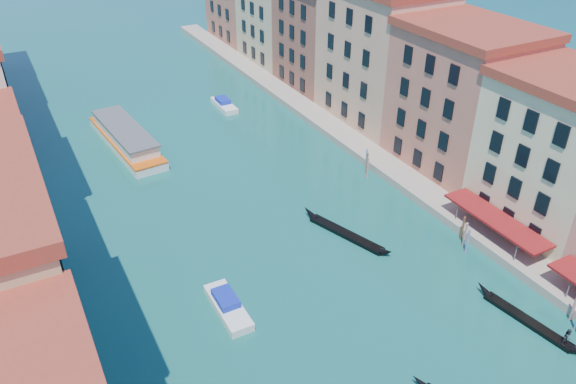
% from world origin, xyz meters
% --- Properties ---
extents(right_bank_palazzos, '(12.80, 128.40, 21.00)m').
position_xyz_m(right_bank_palazzos, '(30.00, 65.00, 9.75)').
color(right_bank_palazzos, '#A14C32').
rests_on(right_bank_palazzos, ground).
extents(quay, '(4.00, 140.00, 1.00)m').
position_xyz_m(quay, '(22.00, 65.00, 0.50)').
color(quay, '#A79987').
rests_on(quay, ground).
extents(mooring_poles_right, '(1.44, 54.24, 3.20)m').
position_xyz_m(mooring_poles_right, '(19.10, 28.80, 1.30)').
color(mooring_poles_right, brown).
rests_on(mooring_poles_right, ground).
extents(vaporetto_far, '(6.33, 20.36, 2.98)m').
position_xyz_m(vaporetto_far, '(-6.66, 80.74, 1.34)').
color(vaporetto_far, white).
rests_on(vaporetto_far, ground).
extents(gondola_right, '(2.52, 11.28, 2.25)m').
position_xyz_m(gondola_right, '(16.03, 28.35, 0.43)').
color(gondola_right, black).
rests_on(gondola_right, ground).
extents(gondola_far, '(4.96, 12.23, 1.79)m').
position_xyz_m(gondola_far, '(8.89, 47.65, 0.37)').
color(gondola_far, black).
rests_on(gondola_far, ground).
extents(motorboat_mid, '(2.24, 7.00, 1.45)m').
position_xyz_m(motorboat_mid, '(-7.05, 42.79, 0.56)').
color(motorboat_mid, white).
rests_on(motorboat_mid, ground).
extents(motorboat_far, '(2.30, 7.02, 1.45)m').
position_xyz_m(motorboat_far, '(11.13, 87.36, 0.56)').
color(motorboat_far, white).
rests_on(motorboat_far, ground).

